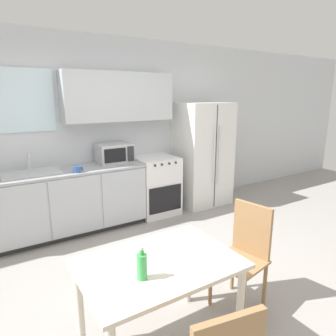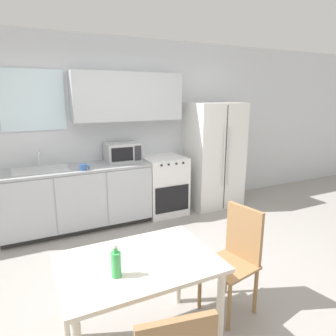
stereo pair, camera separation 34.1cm
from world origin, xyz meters
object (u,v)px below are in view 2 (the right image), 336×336
(oven_range, at_px, (163,185))
(drink_bottle, at_px, (116,263))
(refrigerator, at_px, (213,155))
(dining_table, at_px, (139,274))
(microwave, at_px, (123,152))
(coffee_mug, at_px, (84,167))
(dining_chair_side, at_px, (237,252))

(oven_range, xyz_separation_m, drink_bottle, (-1.50, -2.49, 0.36))
(refrigerator, bearing_deg, dining_table, -133.63)
(microwave, relative_size, coffee_mug, 3.86)
(refrigerator, bearing_deg, coffee_mug, -174.69)
(microwave, distance_m, dining_chair_side, 2.48)
(refrigerator, bearing_deg, microwave, 175.34)
(drink_bottle, bearing_deg, dining_chair_side, 8.70)
(refrigerator, relative_size, coffee_mug, 13.45)
(dining_table, distance_m, dining_chair_side, 0.93)
(refrigerator, bearing_deg, drink_bottle, -134.61)
(refrigerator, distance_m, drink_bottle, 3.46)
(microwave, xyz_separation_m, dining_table, (-0.68, -2.48, -0.42))
(coffee_mug, relative_size, drink_bottle, 0.58)
(oven_range, relative_size, refrigerator, 0.53)
(microwave, bearing_deg, oven_range, -9.46)
(oven_range, bearing_deg, dining_chair_side, -99.40)
(refrigerator, distance_m, dining_table, 3.26)
(refrigerator, relative_size, drink_bottle, 7.82)
(microwave, height_order, dining_chair_side, microwave)
(microwave, bearing_deg, dining_table, -105.41)
(coffee_mug, bearing_deg, dining_table, -91.02)
(refrigerator, relative_size, dining_chair_side, 1.87)
(dining_chair_side, bearing_deg, dining_table, 82.23)
(coffee_mug, height_order, dining_table, coffee_mug)
(microwave, xyz_separation_m, drink_bottle, (-0.87, -2.59, -0.22))
(microwave, distance_m, drink_bottle, 2.74)
(oven_range, bearing_deg, refrigerator, -1.39)
(oven_range, relative_size, dining_chair_side, 0.99)
(microwave, xyz_separation_m, coffee_mug, (-0.64, -0.33, -0.09))
(drink_bottle, bearing_deg, microwave, 71.38)
(oven_range, distance_m, refrigerator, 1.02)
(drink_bottle, bearing_deg, dining_table, 31.02)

